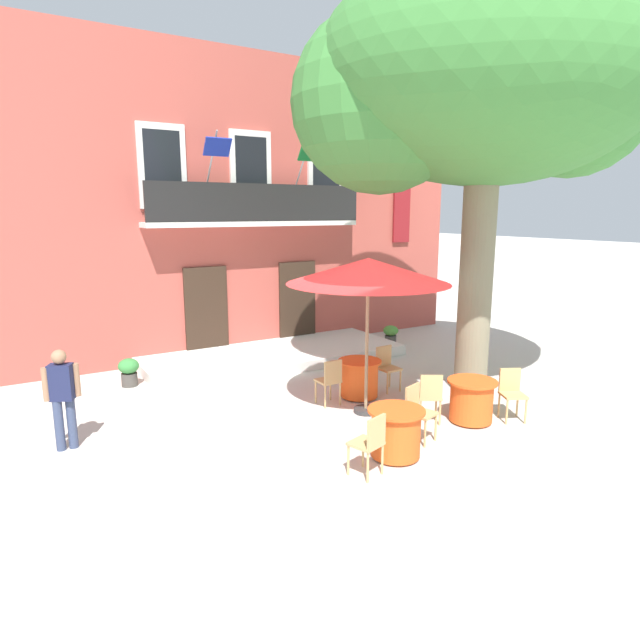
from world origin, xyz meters
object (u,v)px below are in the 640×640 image
object	(u,v)px
cafe_chair_near_tree_1	(387,365)
cafe_table_front	(471,400)
cafe_chair_front_1	(512,390)
pedestrian_near_entrance	(63,394)
plane_tree	(481,85)
cafe_chair_middle_1	(370,441)
ground_planter_left	(129,371)
ground_planter_right	(391,334)
cafe_chair_middle_0	(418,409)
cafe_umbrella	(368,271)
cafe_table_near_tree	(359,378)
cafe_chair_near_tree_0	(330,379)
cafe_chair_front_0	(430,394)
cafe_table_middle	(396,432)

from	to	relation	value
cafe_chair_near_tree_1	cafe_table_front	distance (m)	2.16
cafe_table_front	cafe_chair_front_1	xyz separation A→B (m)	(0.70, -0.27, 0.14)
cafe_chair_front_1	pedestrian_near_entrance	size ratio (longest dim) A/B	0.57
plane_tree	cafe_chair_middle_1	xyz separation A→B (m)	(-3.85, -1.93, -5.41)
ground_planter_left	cafe_chair_middle_1	bearing A→B (deg)	-71.18
ground_planter_left	ground_planter_right	distance (m)	7.03
cafe_chair_middle_0	cafe_umbrella	world-z (taller)	cafe_umbrella
cafe_table_near_tree	cafe_umbrella	world-z (taller)	cafe_umbrella
cafe_chair_near_tree_0	ground_planter_left	world-z (taller)	cafe_chair_near_tree_0
cafe_chair_front_1	ground_planter_right	distance (m)	5.67
plane_tree	cafe_chair_front_0	world-z (taller)	plane_tree
cafe_table_front	cafe_umbrella	distance (m)	2.90
cafe_umbrella	ground_planter_left	world-z (taller)	cafe_umbrella
ground_planter_left	cafe_chair_front_0	bearing A→B (deg)	-50.20
cafe_table_near_tree	cafe_table_middle	xyz separation A→B (m)	(-1.08, -2.46, 0.00)
cafe_table_near_tree	cafe_chair_near_tree_1	bearing A→B (deg)	6.71
cafe_table_front	cafe_table_near_tree	bearing A→B (deg)	114.50
cafe_chair_near_tree_1	cafe_chair_front_0	xyz separation A→B (m)	(-0.49, -1.82, 0.00)
plane_tree	ground_planter_left	bearing A→B (deg)	146.16
cafe_table_middle	ground_planter_right	world-z (taller)	cafe_table_middle
cafe_table_front	ground_planter_left	world-z (taller)	cafe_table_front
cafe_chair_near_tree_0	ground_planter_left	xyz separation A→B (m)	(-3.02, 3.20, -0.19)
cafe_chair_near_tree_0	cafe_table_middle	size ratio (longest dim) A/B	1.05
pedestrian_near_entrance	plane_tree	bearing A→B (deg)	-9.59
cafe_table_middle	cafe_chair_middle_1	size ratio (longest dim) A/B	0.95
cafe_chair_middle_0	cafe_table_front	distance (m)	1.34
plane_tree	cafe_chair_near_tree_0	distance (m)	6.15
pedestrian_near_entrance	cafe_chair_near_tree_1	bearing A→B (deg)	-3.23
cafe_chair_middle_0	ground_planter_right	xyz separation A→B (m)	(3.65, 5.25, -0.23)
cafe_table_near_tree	cafe_chair_middle_1	size ratio (longest dim) A/B	0.95
cafe_chair_middle_0	pedestrian_near_entrance	size ratio (longest dim) A/B	0.57
plane_tree	cafe_chair_near_tree_1	distance (m)	5.65
cafe_table_front	cafe_chair_middle_0	bearing A→B (deg)	-176.03
plane_tree	cafe_table_near_tree	size ratio (longest dim) A/B	9.36
cafe_chair_front_1	ground_planter_left	world-z (taller)	cafe_chair_front_1
cafe_chair_near_tree_0	ground_planter_right	bearing A→B (deg)	38.40
cafe_table_middle	cafe_table_front	distance (m)	2.06
cafe_chair_near_tree_0	ground_planter_right	distance (m)	5.12
cafe_chair_middle_1	cafe_table_front	bearing A→B (deg)	14.16
plane_tree	cafe_chair_front_1	world-z (taller)	plane_tree
cafe_chair_front_0	cafe_chair_middle_0	bearing A→B (deg)	-146.96
cafe_table_middle	cafe_table_front	world-z (taller)	same
cafe_table_near_tree	cafe_chair_front_1	xyz separation A→B (m)	(1.64, -2.33, 0.14)
plane_tree	cafe_chair_near_tree_1	world-z (taller)	plane_tree
cafe_table_front	pedestrian_near_entrance	world-z (taller)	pedestrian_near_entrance
cafe_chair_middle_1	cafe_umbrella	bearing A→B (deg)	55.20
cafe_umbrella	cafe_chair_near_tree_0	bearing A→B (deg)	119.29
cafe_chair_near_tree_1	cafe_chair_front_0	size ratio (longest dim) A/B	1.00
cafe_chair_near_tree_1	cafe_chair_front_1	distance (m)	2.58
cafe_chair_near_tree_0	cafe_chair_near_tree_1	size ratio (longest dim) A/B	1.00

